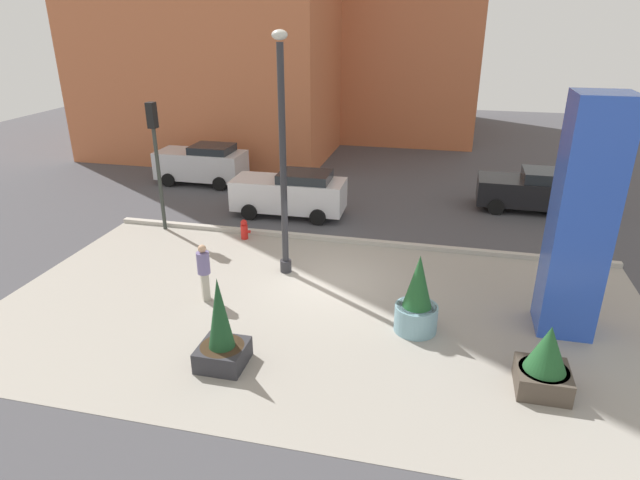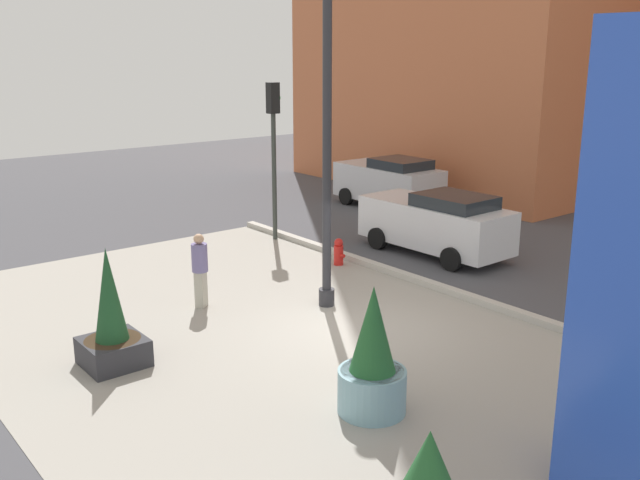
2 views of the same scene
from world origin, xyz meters
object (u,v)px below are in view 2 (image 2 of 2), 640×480
traffic_light_corner (274,136)px  car_passing_lane (389,182)px  lamp_post (327,152)px  car_far_lane (437,222)px  potted_plant_near_left (111,323)px  potted_plant_mid_plaza (372,363)px  pedestrian_on_sidewalk (200,267)px  fire_hydrant (339,252)px

traffic_light_corner → car_passing_lane: (-1.13, 5.97, -2.24)m
lamp_post → car_far_lane: (-1.32, 5.12, -2.59)m
potted_plant_near_left → car_far_lane: potted_plant_near_left is taller
lamp_post → potted_plant_mid_plaza: size_ratio=3.38×
potted_plant_near_left → pedestrian_on_sidewalk: 3.27m
fire_hydrant → car_passing_lane: size_ratio=0.18×
potted_plant_mid_plaza → car_passing_lane: (-10.94, 11.02, 0.10)m
lamp_post → potted_plant_mid_plaza: (4.26, -2.55, -2.67)m
car_far_lane → lamp_post: bearing=-75.6°
potted_plant_mid_plaza → fire_hydrant: (-6.50, 4.81, -0.49)m
pedestrian_on_sidewalk → traffic_light_corner: bearing=128.8°
fire_hydrant → traffic_light_corner: 4.36m
traffic_light_corner → potted_plant_near_left: bearing=-53.9°
lamp_post → car_far_lane: lamp_post is taller
lamp_post → pedestrian_on_sidewalk: size_ratio=4.20×
lamp_post → traffic_light_corner: (-5.55, 2.50, -0.33)m
lamp_post → potted_plant_near_left: 5.75m
potted_plant_mid_plaza → pedestrian_on_sidewalk: 5.97m
car_far_lane → pedestrian_on_sidewalk: (-0.39, -7.40, 0.03)m
car_far_lane → fire_hydrant: bearing=-107.9°
car_passing_lane → pedestrian_on_sidewalk: car_passing_lane is taller
potted_plant_mid_plaza → pedestrian_on_sidewalk: (-5.96, 0.27, 0.10)m
potted_plant_near_left → lamp_post: bearing=89.8°
fire_hydrant → pedestrian_on_sidewalk: 4.61m
lamp_post → car_far_lane: bearing=104.4°
potted_plant_near_left → pedestrian_on_sidewalk: potted_plant_near_left is taller
car_passing_lane → fire_hydrant: bearing=-54.4°
fire_hydrant → pedestrian_on_sidewalk: size_ratio=0.44×
potted_plant_mid_plaza → pedestrian_on_sidewalk: bearing=177.4°
potted_plant_near_left → potted_plant_mid_plaza: size_ratio=1.06×
fire_hydrant → car_far_lane: bearing=72.1°
lamp_post → car_passing_lane: size_ratio=1.72×
potted_plant_mid_plaza → potted_plant_near_left: bearing=-149.4°
car_passing_lane → pedestrian_on_sidewalk: bearing=-65.2°
fire_hydrant → car_far_lane: 3.06m
potted_plant_near_left → car_passing_lane: (-6.66, 13.55, 0.13)m
car_passing_lane → car_far_lane: bearing=-32.0°
lamp_post → fire_hydrant: 4.48m
fire_hydrant → car_passing_lane: car_passing_lane is taller
potted_plant_mid_plaza → car_far_lane: bearing=126.0°
fire_hydrant → pedestrian_on_sidewalk: pedestrian_on_sidewalk is taller
lamp_post → potted_plant_mid_plaza: 5.64m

